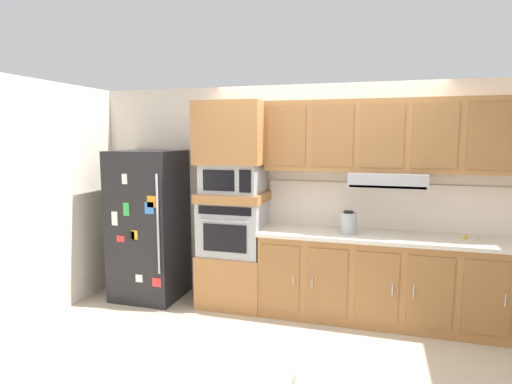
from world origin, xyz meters
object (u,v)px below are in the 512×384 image
object	(u,v)px
microwave	(233,178)
screwdriver	(466,237)
refrigerator	(149,225)
electric_kettle	(348,223)
built_in_oven	(234,227)

from	to	relation	value
microwave	screwdriver	xyz separation A→B (m)	(2.42, 0.06, -0.53)
microwave	refrigerator	bearing A→B (deg)	-176.29
microwave	screwdriver	world-z (taller)	microwave
refrigerator	microwave	distance (m)	1.20
screwdriver	electric_kettle	world-z (taller)	electric_kettle
refrigerator	electric_kettle	bearing A→B (deg)	0.51
built_in_oven	electric_kettle	size ratio (longest dim) A/B	2.92
refrigerator	electric_kettle	xyz separation A→B (m)	(2.32, 0.02, 0.15)
built_in_oven	screwdriver	distance (m)	2.42
microwave	electric_kettle	bearing A→B (deg)	-2.12
electric_kettle	refrigerator	bearing A→B (deg)	-179.49
screwdriver	electric_kettle	xyz separation A→B (m)	(-1.14, -0.11, 0.10)
built_in_oven	screwdriver	xyz separation A→B (m)	(2.42, 0.06, 0.03)
microwave	screwdriver	size ratio (longest dim) A/B	4.03
refrigerator	electric_kettle	size ratio (longest dim) A/B	7.33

